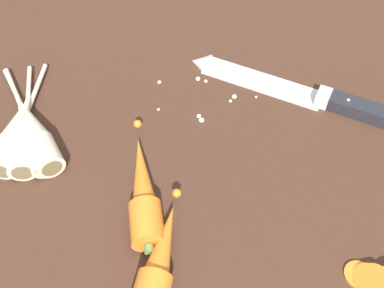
% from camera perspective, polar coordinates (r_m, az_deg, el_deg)
% --- Properties ---
extents(ground_plane, '(1.20, 0.90, 0.04)m').
position_cam_1_polar(ground_plane, '(0.70, 0.26, -0.51)').
color(ground_plane, '#42281C').
extents(chefs_knife, '(0.34, 0.13, 0.04)m').
position_cam_1_polar(chefs_knife, '(0.76, 11.63, 6.75)').
color(chefs_knife, silver).
rests_on(chefs_knife, ground_plane).
extents(whole_carrot, '(0.09, 0.20, 0.04)m').
position_cam_1_polar(whole_carrot, '(0.61, -6.01, -5.91)').
color(whole_carrot, orange).
rests_on(whole_carrot, ground_plane).
extents(whole_carrot_second, '(0.05, 0.18, 0.04)m').
position_cam_1_polar(whole_carrot_second, '(0.56, -4.08, -14.30)').
color(whole_carrot_second, orange).
rests_on(whole_carrot_second, ground_plane).
extents(parsnip_front, '(0.10, 0.22, 0.04)m').
position_cam_1_polar(parsnip_front, '(0.71, -19.94, 1.35)').
color(parsnip_front, beige).
rests_on(parsnip_front, ground_plane).
extents(parsnip_mid_left, '(0.17, 0.20, 0.04)m').
position_cam_1_polar(parsnip_mid_left, '(0.71, -18.88, 1.50)').
color(parsnip_mid_left, beige).
rests_on(parsnip_mid_left, ground_plane).
extents(parsnip_mid_right, '(0.05, 0.22, 0.04)m').
position_cam_1_polar(parsnip_mid_right, '(0.72, -20.79, 1.54)').
color(parsnip_mid_right, beige).
rests_on(parsnip_mid_right, ground_plane).
extents(parsnip_back, '(0.16, 0.20, 0.04)m').
position_cam_1_polar(parsnip_back, '(0.71, -19.21, 1.50)').
color(parsnip_back, beige).
rests_on(parsnip_back, ground_plane).
extents(carrot_slice_stack, '(0.09, 0.04, 0.03)m').
position_cam_1_polar(carrot_slice_stack, '(0.61, 22.19, -15.08)').
color(carrot_slice_stack, orange).
rests_on(carrot_slice_stack, ground_plane).
extents(mince_crumbs, '(0.20, 0.12, 0.01)m').
position_cam_1_polar(mince_crumbs, '(0.74, 2.56, 6.21)').
color(mince_crumbs, beige).
rests_on(mince_crumbs, ground_plane).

